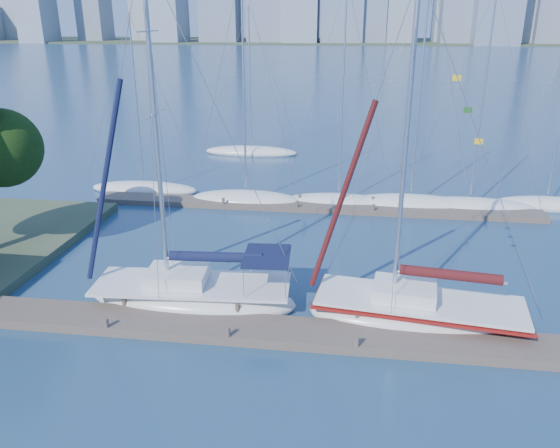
# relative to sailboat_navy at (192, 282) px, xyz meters

# --- Properties ---
(ground) EXTENTS (700.00, 700.00, 0.00)m
(ground) POSITION_rel_sailboat_navy_xyz_m (2.28, -2.05, -1.14)
(ground) COLOR navy
(ground) RESTS_ON ground
(near_dock) EXTENTS (26.00, 2.00, 0.40)m
(near_dock) POSITION_rel_sailboat_navy_xyz_m (2.28, -2.05, -0.94)
(near_dock) COLOR brown
(near_dock) RESTS_ON ground
(far_dock) EXTENTS (30.00, 1.80, 0.36)m
(far_dock) POSITION_rel_sailboat_navy_xyz_m (4.28, 13.95, -0.96)
(far_dock) COLOR brown
(far_dock) RESTS_ON ground
(far_shore) EXTENTS (800.00, 100.00, 1.50)m
(far_shore) POSITION_rel_sailboat_navy_xyz_m (2.28, 317.95, -1.14)
(far_shore) COLOR #38472D
(far_shore) RESTS_ON ground
(sailboat_navy) EXTENTS (9.47, 3.64, 15.23)m
(sailboat_navy) POSITION_rel_sailboat_navy_xyz_m (0.00, 0.00, 0.00)
(sailboat_navy) COLOR white
(sailboat_navy) RESTS_ON ground
(sailboat_maroon) EXTENTS (9.48, 4.13, 14.19)m
(sailboat_maroon) POSITION_rel_sailboat_navy_xyz_m (9.81, -0.17, -0.09)
(sailboat_maroon) COLOR white
(sailboat_maroon) RESTS_ON ground
(bg_boat_0) EXTENTS (8.39, 4.04, 12.83)m
(bg_boat_0) POSITION_rel_sailboat_navy_xyz_m (-8.47, 16.24, -0.88)
(bg_boat_0) COLOR white
(bg_boat_0) RESTS_ON ground
(bg_boat_1) EXTENTS (8.16, 4.45, 15.52)m
(bg_boat_1) POSITION_rel_sailboat_navy_xyz_m (-0.44, 14.65, -0.82)
(bg_boat_1) COLOR white
(bg_boat_1) RESTS_ON ground
(bg_boat_2) EXTENTS (7.74, 4.46, 14.75)m
(bg_boat_2) POSITION_rel_sailboat_navy_xyz_m (5.95, 15.14, -0.86)
(bg_boat_2) COLOR white
(bg_boat_2) RESTS_ON ground
(bg_boat_3) EXTENTS (8.83, 5.55, 15.90)m
(bg_boat_3) POSITION_rel_sailboat_navy_xyz_m (10.83, 15.26, -0.83)
(bg_boat_3) COLOR white
(bg_boat_3) RESTS_ON ground
(bg_boat_4) EXTENTS (8.90, 5.04, 14.27)m
(bg_boat_4) POSITION_rel_sailboat_navy_xyz_m (14.74, 15.35, -0.86)
(bg_boat_4) COLOR white
(bg_boat_4) RESTS_ON ground
(bg_boat_5) EXTENTS (7.25, 2.56, 12.23)m
(bg_boat_5) POSITION_rel_sailboat_navy_xyz_m (20.00, 16.36, -0.88)
(bg_boat_5) COLOR white
(bg_boat_5) RESTS_ON ground
(bg_boat_6) EXTENTS (9.09, 3.84, 13.57)m
(bg_boat_6) POSITION_rel_sailboat_navy_xyz_m (-2.82, 29.19, -0.87)
(bg_boat_6) COLOR white
(bg_boat_6) RESTS_ON ground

